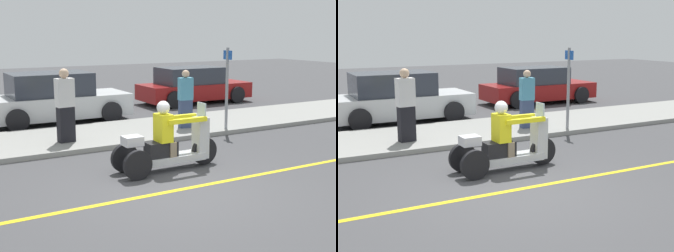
# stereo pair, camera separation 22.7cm
# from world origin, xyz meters

# --- Properties ---
(ground_plane) EXTENTS (60.00, 60.00, 0.00)m
(ground_plane) POSITION_xyz_m (0.00, 0.00, 0.00)
(ground_plane) COLOR #424244
(lane_stripe) EXTENTS (24.00, 0.12, 0.01)m
(lane_stripe) POSITION_xyz_m (0.42, 0.00, 0.00)
(lane_stripe) COLOR gold
(lane_stripe) RESTS_ON ground
(sidewalk_strip) EXTENTS (28.00, 2.80, 0.12)m
(sidewalk_strip) POSITION_xyz_m (0.00, 4.60, 0.06)
(sidewalk_strip) COLOR gray
(sidewalk_strip) RESTS_ON ground
(motorcycle_trike) EXTENTS (2.25, 0.68, 1.41)m
(motorcycle_trike) POSITION_xyz_m (0.41, 1.15, 0.51)
(motorcycle_trike) COLOR black
(motorcycle_trike) RESTS_ON ground
(spectator_far_back) EXTENTS (0.40, 0.27, 1.59)m
(spectator_far_back) POSITION_xyz_m (2.64, 4.12, 0.89)
(spectator_far_back) COLOR #38476B
(spectator_far_back) RESTS_ON sidewalk_strip
(spectator_end_of_line) EXTENTS (0.45, 0.30, 1.77)m
(spectator_end_of_line) POSITION_xyz_m (-0.76, 4.06, 0.97)
(spectator_end_of_line) COLOR black
(spectator_end_of_line) RESTS_ON sidewalk_strip
(parked_car_lot_left) EXTENTS (4.31, 1.99, 1.52)m
(parked_car_lot_left) POSITION_xyz_m (-0.08, 7.29, 0.72)
(parked_car_lot_left) COLOR silver
(parked_car_lot_left) RESTS_ON ground
(parked_car_lot_right) EXTENTS (4.35, 1.93, 1.39)m
(parked_car_lot_right) POSITION_xyz_m (5.73, 8.58, 0.66)
(parked_car_lot_right) COLOR maroon
(parked_car_lot_right) RESTS_ON ground
(street_sign) EXTENTS (0.08, 0.36, 2.20)m
(street_sign) POSITION_xyz_m (3.54, 3.45, 1.32)
(street_sign) COLOR gray
(street_sign) RESTS_ON sidewalk_strip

